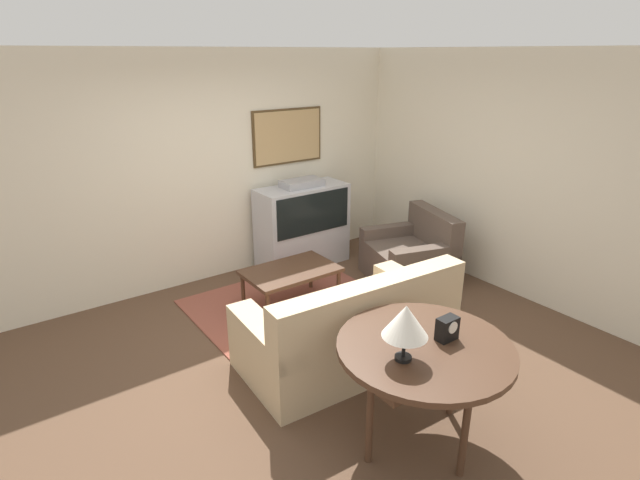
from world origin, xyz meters
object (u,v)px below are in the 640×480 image
at_px(couch, 350,331).
at_px(mantel_clock, 447,329).
at_px(coffee_table, 291,273).
at_px(table_lamp, 406,322).
at_px(armchair, 410,257).
at_px(tv, 302,225).
at_px(console_table, 425,353).

height_order(couch, mantel_clock, mantel_clock).
bearing_deg(couch, coffee_table, -93.18).
relative_size(couch, table_lamp, 4.94).
bearing_deg(armchair, tv, -129.03).
xyz_separation_m(armchair, console_table, (-1.93, -2.00, 0.45)).
bearing_deg(couch, mantel_clock, 90.93).
xyz_separation_m(couch, table_lamp, (-0.46, -1.09, 0.77)).
bearing_deg(armchair, mantel_clock, -24.40).
height_order(tv, coffee_table, tv).
xyz_separation_m(couch, console_table, (-0.21, -1.06, 0.42)).
bearing_deg(console_table, coffee_table, 81.16).
xyz_separation_m(coffee_table, table_lamp, (-0.59, -2.27, 0.67)).
height_order(armchair, coffee_table, armchair).
height_order(armchair, table_lamp, table_lamp).
bearing_deg(coffee_table, armchair, -8.56).
xyz_separation_m(console_table, table_lamp, (-0.24, -0.03, 0.34)).
xyz_separation_m(coffee_table, console_table, (-0.35, -2.24, 0.33)).
distance_m(table_lamp, mantel_clock, 0.45).
height_order(tv, table_lamp, table_lamp).
bearing_deg(table_lamp, mantel_clock, -0.13).
relative_size(couch, armchair, 1.61).
bearing_deg(couch, table_lamp, 70.65).
height_order(console_table, mantel_clock, mantel_clock).
bearing_deg(table_lamp, tv, 66.85).
xyz_separation_m(tv, couch, (-0.91, -2.11, -0.23)).
xyz_separation_m(couch, mantel_clock, (-0.05, -1.09, 0.57)).
bearing_deg(armchair, couch, -44.78).
bearing_deg(tv, coffee_table, -129.88).
distance_m(couch, console_table, 1.16).
bearing_deg(armchair, console_table, -27.44).
bearing_deg(table_lamp, console_table, 6.90).
bearing_deg(armchair, table_lamp, -30.40).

